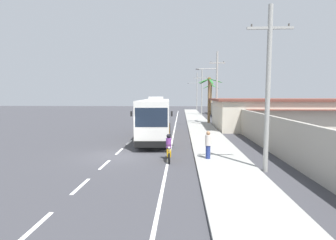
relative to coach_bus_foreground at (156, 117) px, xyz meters
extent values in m
plane|color=#3A3A3F|center=(-2.02, -7.13, -1.99)|extent=(160.00, 160.00, 0.00)
cube|color=#999993|center=(4.78, 2.87, -1.92)|extent=(3.20, 90.00, 0.14)
cube|color=white|center=(-2.02, -16.46, -1.98)|extent=(0.16, 2.00, 0.01)
cube|color=white|center=(-2.02, -12.90, -1.98)|extent=(0.16, 2.00, 0.01)
cube|color=white|center=(-2.02, -9.34, -1.98)|extent=(0.16, 2.00, 0.01)
cube|color=white|center=(-2.02, -5.78, -1.98)|extent=(0.16, 2.00, 0.01)
cube|color=white|center=(-2.02, -2.22, -1.98)|extent=(0.16, 2.00, 0.01)
cube|color=white|center=(-2.02, 1.33, -1.98)|extent=(0.16, 2.00, 0.01)
cube|color=white|center=(-2.02, 4.89, -1.98)|extent=(0.16, 2.00, 0.01)
cube|color=white|center=(-2.02, 8.45, -1.98)|extent=(0.16, 2.00, 0.01)
cube|color=white|center=(-2.02, 12.01, -1.98)|extent=(0.16, 2.00, 0.01)
cube|color=white|center=(-2.02, 15.57, -1.98)|extent=(0.16, 2.00, 0.01)
cube|color=white|center=(-2.02, 19.13, -1.98)|extent=(0.16, 2.00, 0.01)
cube|color=white|center=(-2.02, 22.68, -1.98)|extent=(0.16, 2.00, 0.01)
cube|color=white|center=(-2.02, 26.24, -1.98)|extent=(0.16, 2.00, 0.01)
cube|color=white|center=(-2.02, 29.80, -1.98)|extent=(0.16, 2.00, 0.01)
cube|color=white|center=(-2.02, 33.36, -1.98)|extent=(0.16, 2.00, 0.01)
cube|color=white|center=(-2.02, 36.92, -1.98)|extent=(0.16, 2.00, 0.01)
cube|color=white|center=(-2.02, 40.48, -1.98)|extent=(0.16, 2.00, 0.01)
cube|color=white|center=(1.55, 7.87, -1.98)|extent=(0.14, 70.00, 0.01)
cube|color=#9E998E|center=(8.58, 6.87, -0.72)|extent=(0.24, 60.00, 2.53)
cube|color=silver|center=(0.00, -0.03, -0.02)|extent=(3.01, 12.25, 3.15)
cube|color=#192333|center=(-0.01, 0.17, 0.53)|extent=(3.00, 11.28, 1.01)
cube|color=#192333|center=(0.29, -6.05, 0.45)|extent=(2.23, 0.21, 1.32)
cube|color=orange|center=(0.00, -0.03, -0.73)|extent=(3.04, 12.01, 0.57)
cube|color=black|center=(0.30, -6.14, -1.40)|extent=(2.38, 0.28, 0.44)
cube|color=#B7B7B7|center=(-0.07, 1.49, 1.69)|extent=(1.46, 2.73, 0.28)
cube|color=black|center=(1.68, -5.77, 0.69)|extent=(0.12, 0.09, 0.36)
cube|color=black|center=(-1.11, -5.91, 0.69)|extent=(0.12, 0.09, 0.36)
cylinder|color=black|center=(1.40, -4.21, -1.47)|extent=(0.37, 1.05, 1.04)
cylinder|color=black|center=(-0.98, -4.33, -1.47)|extent=(0.37, 1.05, 1.04)
cylinder|color=black|center=(1.01, 3.67, -1.47)|extent=(0.37, 1.05, 1.04)
cylinder|color=black|center=(-1.36, 3.55, -1.47)|extent=(0.37, 1.05, 1.04)
cylinder|color=black|center=(1.64, -8.91, -1.69)|extent=(0.15, 0.61, 0.60)
cylinder|color=black|center=(1.53, -7.55, -1.69)|extent=(0.17, 0.61, 0.60)
cube|color=gold|center=(1.59, -8.28, -1.47)|extent=(0.33, 1.12, 0.36)
cube|color=black|center=(1.57, -7.98, -1.27)|extent=(0.29, 0.62, 0.12)
cylinder|color=gray|center=(1.63, -8.79, -1.39)|extent=(0.08, 0.32, 0.67)
cylinder|color=black|center=(1.62, -8.69, -0.95)|extent=(0.56, 0.08, 0.04)
sphere|color=#EAEACC|center=(1.63, -8.81, -1.09)|extent=(0.14, 0.14, 0.14)
cylinder|color=#75388E|center=(1.57, -8.03, -0.96)|extent=(0.32, 0.32, 0.62)
sphere|color=black|center=(1.57, -8.03, -0.52)|extent=(0.26, 0.26, 0.26)
cylinder|color=navy|center=(3.95, -8.16, -1.44)|extent=(0.28, 0.28, 0.80)
cylinder|color=beige|center=(3.95, -8.16, -0.73)|extent=(0.36, 0.36, 0.63)
sphere|color=#9E704C|center=(3.95, -8.16, -0.30)|extent=(0.24, 0.24, 0.24)
cylinder|color=#9E9E99|center=(6.69, -10.24, 2.20)|extent=(0.24, 0.24, 8.37)
cube|color=#9E9E99|center=(6.69, -10.24, 5.25)|extent=(2.26, 0.12, 0.12)
cylinder|color=#4C4742|center=(5.79, -10.24, 5.37)|extent=(0.08, 0.08, 0.16)
cylinder|color=#4C4742|center=(7.59, -10.24, 5.37)|extent=(0.08, 0.08, 0.16)
cylinder|color=#9E9E99|center=(6.71, 9.04, 2.66)|extent=(0.24, 0.24, 9.29)
cube|color=#9E9E99|center=(6.71, 9.04, 5.92)|extent=(1.91, 0.12, 0.12)
cylinder|color=#4C4742|center=(5.94, 9.04, 6.04)|extent=(0.08, 0.08, 0.16)
cylinder|color=#4C4742|center=(7.47, 9.04, 6.04)|extent=(0.08, 0.08, 0.16)
cylinder|color=#9E9E99|center=(5.50, 9.04, 5.22)|extent=(2.40, 0.09, 0.09)
cube|color=#4C4C51|center=(4.30, 9.04, 5.16)|extent=(0.44, 0.24, 0.14)
cylinder|color=#9E9E99|center=(6.38, 28.32, 2.53)|extent=(0.24, 0.24, 9.03)
cube|color=#9E9E99|center=(6.38, 28.32, 5.39)|extent=(2.08, 0.12, 0.12)
cylinder|color=#4C4742|center=(5.55, 28.32, 5.51)|extent=(0.08, 0.08, 0.16)
cylinder|color=#4C4742|center=(7.21, 28.32, 5.51)|extent=(0.08, 0.08, 0.16)
cylinder|color=#9E9E99|center=(6.56, 47.60, 3.05)|extent=(0.24, 0.24, 10.07)
cube|color=#9E9E99|center=(6.56, 47.60, 6.58)|extent=(2.01, 0.12, 0.12)
cylinder|color=#4C4742|center=(5.76, 47.60, 6.70)|extent=(0.08, 0.08, 0.16)
cylinder|color=#4C4742|center=(7.37, 47.60, 6.70)|extent=(0.08, 0.08, 0.16)
cylinder|color=#9E9E99|center=(5.39, 47.60, 5.26)|extent=(2.35, 0.09, 0.09)
cube|color=#4C4C51|center=(4.22, 47.60, 5.20)|extent=(0.44, 0.24, 0.14)
cylinder|color=brown|center=(8.45, 30.56, 1.06)|extent=(0.32, 0.32, 6.09)
ellipsoid|color=#28702D|center=(9.25, 30.66, 3.74)|extent=(1.70, 0.57, 1.03)
ellipsoid|color=#28702D|center=(8.96, 31.29, 3.95)|extent=(1.33, 1.69, 0.63)
ellipsoid|color=#28702D|center=(7.96, 31.30, 3.94)|extent=(1.30, 1.70, 0.65)
ellipsoid|color=#28702D|center=(7.63, 30.46, 3.78)|extent=(1.73, 0.57, 0.95)
ellipsoid|color=#28702D|center=(8.08, 29.75, 3.96)|extent=(1.09, 1.80, 0.59)
ellipsoid|color=#28702D|center=(8.78, 29.75, 3.89)|extent=(1.00, 1.79, 0.73)
sphere|color=brown|center=(8.45, 30.56, 4.15)|extent=(0.56, 0.56, 0.56)
cylinder|color=brown|center=(6.16, 12.71, 1.07)|extent=(0.35, 0.35, 6.11)
ellipsoid|color=#28702D|center=(7.03, 12.61, 3.96)|extent=(1.83, 0.56, 0.65)
ellipsoid|color=#28702D|center=(6.34, 13.50, 3.80)|extent=(0.72, 1.72, 0.97)
ellipsoid|color=#28702D|center=(5.53, 13.30, 3.90)|extent=(1.53, 1.48, 0.76)
ellipsoid|color=#28702D|center=(5.39, 12.30, 3.93)|extent=(1.75, 1.15, 0.71)
ellipsoid|color=#28702D|center=(6.33, 11.89, 3.83)|extent=(0.71, 1.75, 0.90)
sphere|color=brown|center=(6.16, 12.71, 4.18)|extent=(0.56, 0.56, 0.56)
cube|color=beige|center=(14.35, 7.79, -0.33)|extent=(15.56, 8.99, 3.32)
cube|color=brown|center=(14.35, 7.79, 1.45)|extent=(16.49, 9.53, 0.24)
cube|color=brown|center=(14.35, 2.94, 0.50)|extent=(10.89, 0.80, 0.10)
camera|label=1|loc=(2.33, -23.72, 1.93)|focal=27.96mm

